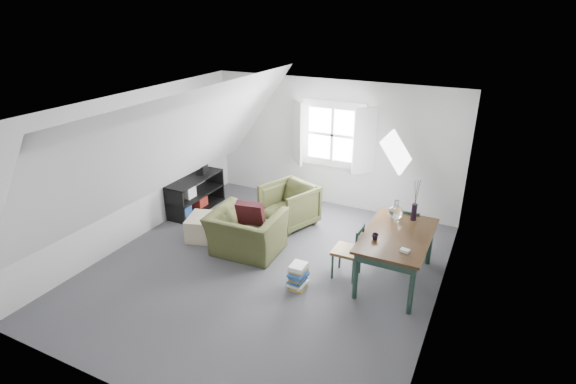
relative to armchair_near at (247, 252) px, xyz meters
The scene contains 24 objects.
floor 0.60m from the armchair_near, 29.54° to the right, with size 5.50×5.50×0.00m, color #45454A.
ceiling 2.57m from the armchair_near, 29.54° to the right, with size 5.50×5.50×0.00m, color white.
wall_back 2.80m from the armchair_near, 78.07° to the left, with size 5.00×5.00×0.00m, color silver.
wall_front 3.33m from the armchair_near, 80.33° to the right, with size 5.00×5.00×0.00m, color silver.
wall_left 2.36m from the armchair_near, behind, with size 5.50×5.50×0.00m, color silver.
wall_right 3.28m from the armchair_near, ahead, with size 5.50×5.50×0.00m, color silver.
slope_left 2.07m from the armchair_near, 164.08° to the right, with size 5.50×5.50×0.00m, color white.
slope_right 2.74m from the armchair_near, ahead, with size 5.50×5.50×0.00m, color white.
dormer_window 2.84m from the armchair_near, 77.71° to the left, with size 1.71×0.35×1.30m.
skylight 2.89m from the armchair_near, 25.93° to the left, with size 0.55×0.75×0.04m, color white.
armchair_near is the anchor object (origin of this frame).
armchair_far 1.23m from the armchair_near, 81.53° to the left, with size 0.84×0.86×0.78m, color #3D4020.
throw_pillow 0.65m from the armchair_near, 90.00° to the left, with size 0.44×0.13×0.44m, color #3D1017.
ottoman 0.92m from the armchair_near, behind, with size 0.59×0.59×0.40m, color #B9AB8A.
dining_table 2.47m from the armchair_near, ahead, with size 0.92×1.53×0.76m.
demijohn 2.49m from the armchair_near, 18.18° to the left, with size 0.21×0.21×0.30m.
vase_twigs 2.75m from the armchair_near, 18.56° to the left, with size 0.08×0.09×0.65m.
cup 2.24m from the armchair_near, ahead, with size 0.09×0.09×0.09m, color black.
paper_box 2.68m from the armchair_near, ahead, with size 0.12×0.08×0.04m, color white.
dining_chair_far 2.65m from the armchair_near, 25.61° to the left, with size 0.38×0.38×0.81m.
dining_chair_near 1.78m from the armchair_near, ahead, with size 0.40×0.40×0.85m.
media_shelf 2.01m from the armchair_near, 151.62° to the left, with size 0.44×1.32×0.68m.
electronics_box 2.27m from the armchair_near, 144.66° to the left, with size 0.17×0.23×0.18m, color black.
magazine_stack 1.30m from the armchair_near, 24.20° to the right, with size 0.28×0.33×0.37m.
Camera 1 is at (2.92, -5.18, 3.80)m, focal length 28.00 mm.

